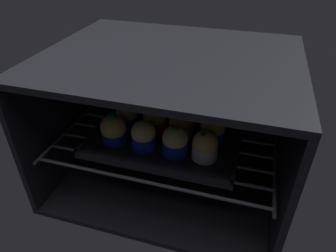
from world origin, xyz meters
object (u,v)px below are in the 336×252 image
at_px(muffin_row0_col1, 144,136).
at_px(muffin_row0_col2, 175,141).
at_px(muffin_row1_col3, 213,129).
at_px(muffin_row2_col2, 189,110).
at_px(muffin_row2_col0, 138,102).
at_px(muffin_row0_col0, 114,129).
at_px(muffin_row1_col2, 181,124).
at_px(muffin_row0_col3, 205,146).
at_px(muffin_row2_col3, 217,114).
at_px(muffin_row1_col0, 127,115).
at_px(muffin_row1_col1, 155,118).
at_px(muffin_row2_col1, 163,105).
at_px(baking_tray, 168,134).

distance_m(muffin_row0_col1, muffin_row0_col2, 0.08).
distance_m(muffin_row1_col3, muffin_row2_col2, 0.11).
distance_m(muffin_row0_col2, muffin_row2_col0, 0.21).
bearing_deg(muffin_row0_col0, muffin_row2_col2, 43.62).
distance_m(muffin_row1_col2, muffin_row2_col0, 0.16).
bearing_deg(muffin_row0_col0, muffin_row0_col3, 0.03).
bearing_deg(muffin_row2_col3, muffin_row1_col0, -162.35).
relative_size(muffin_row0_col2, muffin_row1_col1, 0.94).
bearing_deg(muffin_row2_col1, muffin_row0_col1, -89.62).
height_order(muffin_row0_col3, muffin_row2_col2, muffin_row0_col3).
bearing_deg(muffin_row0_col1, muffin_row1_col0, 134.11).
height_order(muffin_row2_col1, muffin_row2_col2, muffin_row2_col1).
relative_size(muffin_row1_col1, muffin_row2_col0, 1.13).
height_order(muffin_row1_col0, muffin_row1_col1, muffin_row1_col1).
distance_m(muffin_row0_col0, muffin_row1_col0, 0.07).
distance_m(muffin_row0_col0, muffin_row2_col2, 0.21).
xyz_separation_m(muffin_row1_col3, muffin_row2_col1, (-0.15, 0.08, -0.00)).
xyz_separation_m(muffin_row0_col2, muffin_row2_col2, (-0.00, 0.15, -0.00)).
height_order(muffin_row0_col3, muffin_row1_col0, same).
relative_size(baking_tray, muffin_row1_col1, 4.55).
height_order(muffin_row0_col2, muffin_row1_col3, muffin_row0_col2).
xyz_separation_m(muffin_row0_col0, muffin_row1_col1, (0.08, 0.07, 0.00)).
bearing_deg(muffin_row0_col2, muffin_row1_col3, 44.94).
distance_m(muffin_row0_col2, muffin_row0_col3, 0.07).
distance_m(muffin_row0_col0, muffin_row1_col2, 0.17).
bearing_deg(muffin_row2_col0, muffin_row1_col0, -90.65).
bearing_deg(baking_tray, muffin_row0_col2, -62.47).
height_order(muffin_row0_col3, muffin_row2_col1, muffin_row2_col1).
relative_size(muffin_row0_col2, muffin_row2_col0, 1.06).
bearing_deg(muffin_row0_col1, muffin_row0_col2, 0.01).
distance_m(muffin_row0_col1, muffin_row1_col2, 0.10).
distance_m(baking_tray, muffin_row1_col3, 0.12).
height_order(muffin_row0_col2, muffin_row0_col3, muffin_row0_col2).
height_order(muffin_row1_col3, muffin_row2_col1, muffin_row2_col1).
height_order(muffin_row1_col1, muffin_row2_col2, muffin_row1_col1).
bearing_deg(muffin_row1_col0, muffin_row2_col0, 89.35).
relative_size(muffin_row1_col1, muffin_row2_col2, 1.20).
bearing_deg(muffin_row0_col1, baking_tray, 63.81).
xyz_separation_m(muffin_row1_col1, muffin_row1_col3, (0.15, -0.00, -0.00)).
relative_size(muffin_row1_col0, muffin_row1_col2, 0.99).
bearing_deg(muffin_row1_col1, muffin_row1_col2, -2.43).
relative_size(muffin_row1_col2, muffin_row2_col3, 1.00).
bearing_deg(muffin_row1_col0, muffin_row2_col2, 26.49).
bearing_deg(muffin_row0_col0, muffin_row0_col2, -1.52).
xyz_separation_m(muffin_row0_col2, muffin_row2_col1, (-0.08, 0.15, -0.00)).
distance_m(muffin_row1_col1, muffin_row2_col1, 0.07).
height_order(muffin_row0_col0, muffin_row1_col1, muffin_row1_col1).
xyz_separation_m(muffin_row0_col3, muffin_row1_col1, (-0.14, 0.07, 0.00)).
xyz_separation_m(baking_tray, muffin_row0_col0, (-0.12, -0.07, 0.04)).
bearing_deg(muffin_row2_col2, muffin_row1_col0, -153.51).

